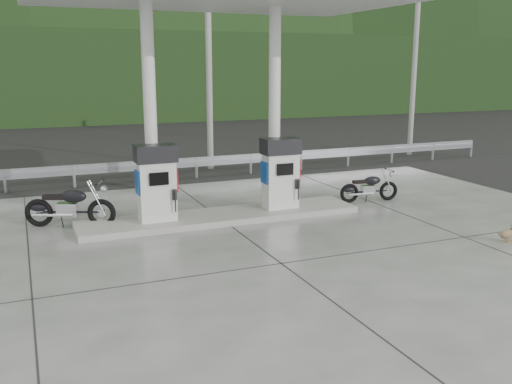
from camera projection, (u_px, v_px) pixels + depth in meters
name	position (u px, v px, depth m)	size (l,w,h in m)	color
ground	(261.00, 249.00, 11.91)	(160.00, 160.00, 0.00)	black
forecourt_apron	(261.00, 249.00, 11.91)	(18.00, 14.00, 0.02)	slate
pump_island	(222.00, 216.00, 14.14)	(7.00, 1.40, 0.15)	#A09D95
gas_pump_left	(157.00, 183.00, 13.33)	(0.95, 0.55, 1.80)	silver
gas_pump_right	(280.00, 173.00, 14.53)	(0.95, 0.55, 1.80)	silver
canopy_column_left	(150.00, 113.00, 13.35)	(0.30, 0.30, 5.00)	white
canopy_column_right	(274.00, 109.00, 14.54)	(0.30, 0.30, 5.00)	white
guardrail	(167.00, 159.00, 18.97)	(26.00, 0.16, 1.42)	#A3A4AB
road	(146.00, 164.00, 22.28)	(60.00, 7.00, 0.01)	black
utility_pole_b	(209.00, 59.00, 20.35)	(0.22, 0.22, 8.00)	gray
utility_pole_c	(415.00, 59.00, 23.72)	(0.22, 0.22, 8.00)	gray
tree_band	(87.00, 77.00, 38.30)	(80.00, 6.00, 6.00)	black
forested_hills	(59.00, 99.00, 66.00)	(100.00, 40.00, 140.00)	black
motorcycle_left	(70.00, 207.00, 13.45)	(2.02, 0.64, 0.96)	black
motorcycle_right	(369.00, 188.00, 15.97)	(1.62, 0.51, 0.77)	black
duck	(507.00, 234.00, 12.32)	(0.47, 0.13, 0.34)	brown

